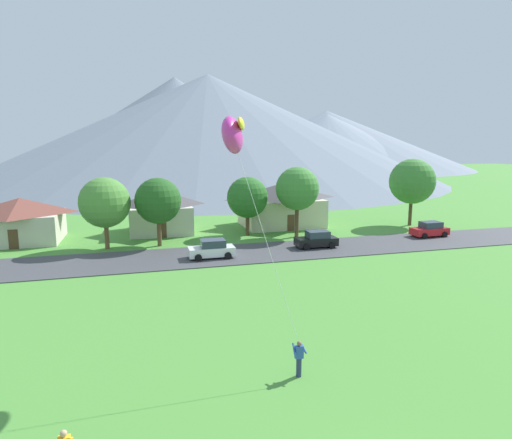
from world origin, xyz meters
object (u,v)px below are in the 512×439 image
Objects in this scene: house_leftmost at (21,219)px; tree_near_left at (412,181)px; house_right_center at (160,210)px; tree_far_right at (297,189)px; house_left_center at (281,204)px; parked_car_red_mid_east at (430,229)px; tree_left_of_center at (158,201)px; tree_center at (105,203)px; kite_flyer_with_kite at (235,139)px; tree_near_right at (247,198)px; parked_car_white_mid_west at (212,249)px; parked_car_black_west_end at (316,240)px.

house_leftmost is 0.98× the size of tree_near_left.
house_right_center is 0.98× the size of tree_far_right.
tree_near_left reaches higher than house_left_center.
tree_far_right reaches higher than parked_car_red_mid_east.
house_left_center is (29.96, 1.51, 0.38)m from house_leftmost.
house_left_center is 17.59m from tree_left_of_center.
house_right_center is at bearing 5.73° from house_leftmost.
tree_center is 26.31m from kite_flyer_with_kite.
kite_flyer_with_kite is (-7.55, -27.08, 6.12)m from tree_near_right.
tree_far_right is at bearing 164.44° from parked_car_red_mid_east.
house_left_center is 35.35m from kite_flyer_with_kite.
house_leftmost is 22.34m from parked_car_white_mid_west.
house_left_center is 7.60m from tree_near_right.
tree_near_left is 17.07m from tree_far_right.
tree_left_of_center is 25.19m from kite_flyer_with_kite.
tree_center is (-5.66, -7.35, 2.07)m from house_right_center.
house_right_center is 19.51m from parked_car_black_west_end.
tree_left_of_center is 1.68× the size of parked_car_white_mid_west.
kite_flyer_with_kite is (7.70, -24.48, 5.84)m from tree_center.
tree_near_right is 1.59× the size of parked_car_red_mid_east.
kite_flyer_with_kite is at bearing -84.02° from tree_left_of_center.
tree_left_of_center is at bearing -93.95° from house_right_center.
house_right_center is at bearing 154.15° from tree_far_right.
kite_flyer_with_kite reaches higher than tree_left_of_center.
tree_near_left is at bearing 42.99° from kite_flyer_with_kite.
house_leftmost is 35.57m from kite_flyer_with_kite.
tree_near_left is 1.20× the size of tree_center.
house_left_center is at bearing 50.51° from parked_car_white_mid_west.
house_left_center is 17.08m from tree_near_left.
tree_center is (-37.21, -3.04, -1.04)m from tree_near_left.
house_left_center is at bearing 39.90° from tree_near_right.
tree_center is 0.62× the size of kite_flyer_with_kite.
house_right_center is at bearing 159.10° from parked_car_red_mid_east.
tree_near_right is 11.31m from parked_car_white_mid_west.
tree_near_right is (15.24, 2.61, -0.28)m from tree_center.
tree_center is at bearing -170.29° from tree_near_right.
tree_near_right is at bearing 155.03° from tree_far_right.
house_right_center is 32.85m from kite_flyer_with_kite.
house_leftmost is 31.52m from parked_car_black_west_end.
house_left_center is at bearing 87.60° from parked_car_black_west_end.
tree_far_right is (14.72, -7.13, 2.89)m from house_right_center.
parked_car_black_west_end is at bearing -92.40° from house_left_center.
parked_car_black_west_end is 0.37× the size of kite_flyer_with_kite.
tree_center is at bearing -179.40° from tree_far_right.
tree_left_of_center reaches higher than parked_car_white_mid_west.
tree_near_left is 2.03× the size of parked_car_red_mid_east.
house_leftmost is at bearing 159.21° from parked_car_black_west_end.
kite_flyer_with_kite is at bearing -123.56° from parked_car_black_west_end.
tree_far_right reaches higher than parked_car_white_mid_west.
tree_near_left is 22.02m from tree_near_right.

